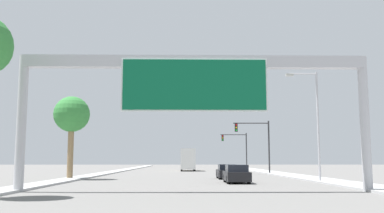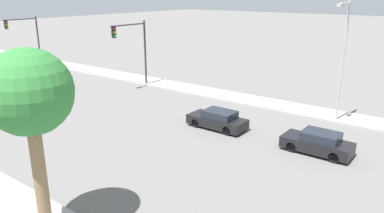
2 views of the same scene
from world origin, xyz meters
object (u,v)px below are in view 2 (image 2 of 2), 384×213
at_px(palm_tree_background, 29,96).
at_px(street_lamp_right, 342,53).
at_px(traffic_light_near_intersection, 135,43).
at_px(traffic_light_mid_block, 27,33).
at_px(car_mid_right, 218,120).
at_px(car_far_left, 318,143).

bearing_deg(palm_tree_background, street_lamp_right, -14.53).
distance_m(traffic_light_near_intersection, traffic_light_mid_block, 20.00).
xyz_separation_m(car_mid_right, palm_tree_background, (-14.67, -0.98, 5.27)).
relative_size(car_mid_right, street_lamp_right, 0.48).
bearing_deg(traffic_light_near_intersection, car_far_left, -104.33).
bearing_deg(palm_tree_background, car_mid_right, 3.83).
relative_size(traffic_light_near_intersection, traffic_light_mid_block, 1.05).
relative_size(traffic_light_near_intersection, palm_tree_background, 0.88).
height_order(car_mid_right, palm_tree_background, palm_tree_background).
bearing_deg(car_mid_right, street_lamp_right, -44.72).
bearing_deg(car_far_left, traffic_light_mid_block, 82.60).
relative_size(traffic_light_near_intersection, street_lamp_right, 0.75).
relative_size(car_mid_right, palm_tree_background, 0.56).
bearing_deg(palm_tree_background, traffic_light_mid_block, 59.95).
bearing_deg(traffic_light_mid_block, car_far_left, -97.40).
height_order(car_far_left, palm_tree_background, palm_tree_background).
bearing_deg(traffic_light_near_intersection, street_lamp_right, -86.59).
height_order(car_far_left, traffic_light_near_intersection, traffic_light_near_intersection).
distance_m(car_mid_right, palm_tree_background, 15.62).
bearing_deg(car_mid_right, car_far_left, -90.00).
height_order(car_far_left, car_mid_right, car_far_left).
height_order(traffic_light_near_intersection, street_lamp_right, street_lamp_right).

